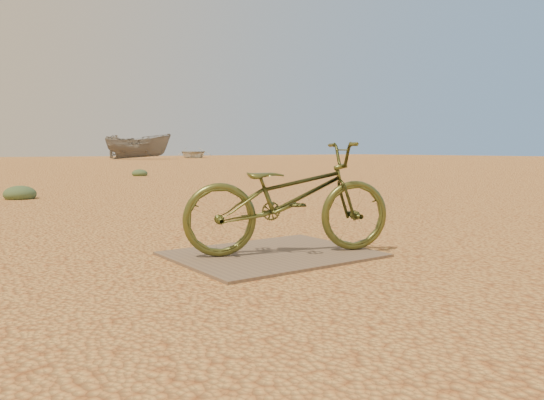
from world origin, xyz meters
TOP-DOWN VIEW (x-y plane):
  - ground at (0.00, 0.00)m, footprint 120.00×120.00m
  - plywood_board at (0.03, 0.35)m, footprint 1.50×1.18m
  - bicycle at (0.14, 0.28)m, footprint 1.76×1.12m
  - boat_mid_right at (14.10, 39.64)m, footprint 5.69×4.81m
  - boat_far_right at (20.92, 43.18)m, footprint 5.50×5.91m
  - kale_a at (-0.69, 6.74)m, footprint 0.53×0.53m
  - kale_b at (3.85, 12.98)m, footprint 0.49×0.49m

SIDE VIEW (x-z plane):
  - ground at x=0.00m, z-range 0.00..0.00m
  - kale_a at x=-0.69m, z-range -0.15..0.15m
  - kale_b at x=3.85m, z-range -0.13..0.13m
  - plywood_board at x=0.03m, z-range 0.00..0.02m
  - bicycle at x=0.14m, z-range 0.02..0.90m
  - boat_far_right at x=20.92m, z-range 0.00..1.00m
  - boat_mid_right at x=14.10m, z-range 0.00..2.12m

